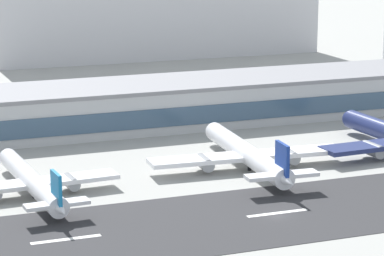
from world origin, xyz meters
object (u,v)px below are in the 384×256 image
(distant_hotel_block, at_px, (154,10))
(airliner_navy_tail_gate_1, at_px, (249,155))
(terminal_building, at_px, (164,103))
(airliner_blue_tail_gate_0, at_px, (33,183))

(distant_hotel_block, relative_size, airliner_navy_tail_gate_1, 2.59)
(terminal_building, distance_m, airliner_navy_tail_gate_1, 48.56)
(terminal_building, xyz_separation_m, airliner_navy_tail_gate_1, (2.42, -48.44, -2.41))
(airliner_navy_tail_gate_1, bearing_deg, terminal_building, 6.34)
(distant_hotel_block, xyz_separation_m, airliner_blue_tail_gate_0, (-80.89, -168.59, -14.51))
(terminal_building, bearing_deg, airliner_navy_tail_gate_1, -87.14)
(terminal_building, bearing_deg, distant_hotel_block, 72.69)
(terminal_building, distance_m, airliner_blue_tail_gate_0, 68.04)
(terminal_building, distance_m, distant_hotel_block, 123.22)
(terminal_building, relative_size, airliner_navy_tail_gate_1, 4.24)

